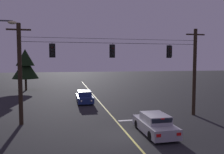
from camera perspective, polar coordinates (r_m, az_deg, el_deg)
name	(u,v)px	position (r m, az deg, el deg)	size (l,w,h in m)	color
ground_plane	(129,136)	(15.39, 4.33, -14.76)	(180.00, 180.00, 0.00)	black
lane_centre_stripe	(103,106)	(25.16, -2.41, -7.31)	(0.14, 60.00, 0.01)	#D1C64C
stop_bar_paint	(138,120)	(19.37, 6.62, -10.81)	(3.40, 0.36, 0.01)	silver
signal_span_assembly	(114,72)	(18.80, 0.64, 1.39)	(16.81, 0.32, 7.87)	#2D2116
traffic_light_leftmost	(52,50)	(18.34, -15.05, 6.60)	(0.48, 0.41, 1.22)	black
traffic_light_left_inner	(113,51)	(18.75, 0.17, 6.68)	(0.48, 0.41, 1.22)	black
traffic_light_centre	(170,52)	(20.49, 14.58, 6.32)	(0.48, 0.41, 1.22)	black
car_waiting_near_lane	(155,124)	(15.87, 10.85, -11.79)	(1.80, 4.33, 1.39)	#A5A5AD
car_oncoming_lead	(85,97)	(27.14, -7.02, -5.12)	(1.80, 4.42, 1.39)	navy
tree_verge_far	(25,65)	(40.61, -21.27, 2.82)	(4.36, 4.36, 7.03)	#332316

